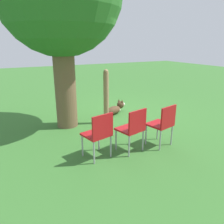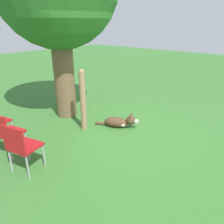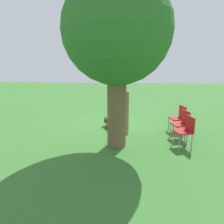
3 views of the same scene
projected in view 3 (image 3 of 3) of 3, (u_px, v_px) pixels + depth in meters
The scene contains 7 objects.
ground_plane at pixel (111, 130), 7.44m from camera, with size 30.00×30.00×0.00m, color #38702D.
oak_tree at pixel (117, 32), 5.41m from camera, with size 2.76×2.76×4.46m.
dog at pixel (109, 124), 7.61m from camera, with size 0.54×0.98×0.39m.
fence_post at pixel (127, 113), 6.87m from camera, with size 0.13×0.13×1.40m.
red_chair_0 at pixel (179, 117), 7.21m from camera, with size 0.51×0.53×0.86m.
red_chair_1 at pixel (182, 122), 6.57m from camera, with size 0.51×0.53×0.86m.
red_chair_2 at pixel (186, 129), 5.93m from camera, with size 0.51×0.53×0.86m.
Camera 3 is at (-0.48, 7.06, 2.37)m, focal length 35.00 mm.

